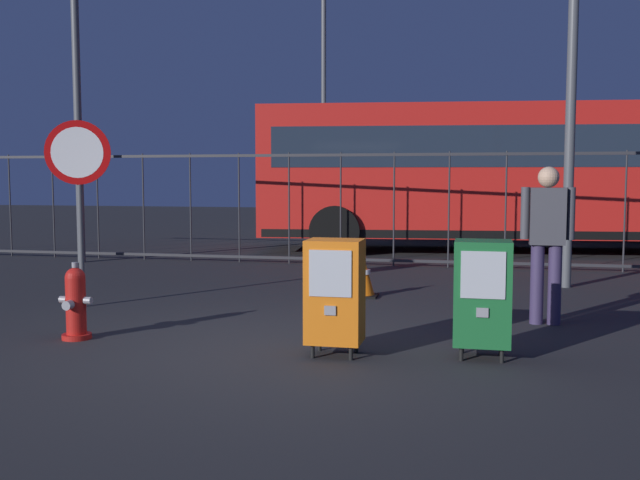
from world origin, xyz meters
name	(u,v)px	position (x,y,z in m)	size (l,w,h in m)	color
ground_plane	(260,349)	(0.00, 0.00, 0.00)	(60.00, 60.00, 0.00)	#262628
fire_hydrant	(76,303)	(-1.85, 0.01, 0.35)	(0.33, 0.32, 0.75)	red
newspaper_box_primary	(483,293)	(1.97, 0.09, 0.57)	(0.48, 0.42, 1.02)	black
newspaper_box_secondary	(335,291)	(0.72, -0.09, 0.57)	(0.48, 0.42, 1.02)	black
stop_sign	(79,174)	(-2.72, 1.60, 1.60)	(0.71, 0.31, 2.23)	#4C4F54
pedestrian	(547,235)	(2.64, 1.73, 0.95)	(0.55, 0.22, 1.67)	#382D51
traffic_cone	(364,277)	(0.48, 3.07, 0.26)	(0.36, 0.36, 0.53)	black
fence_barrier	(367,208)	(0.00, 6.44, 1.02)	(18.03, 0.04, 2.00)	#2D2D33
bus_near	(516,170)	(2.66, 9.44, 1.71)	(10.71, 3.69, 3.00)	red
bus_far	(559,171)	(3.94, 13.56, 1.71)	(10.59, 3.09, 3.00)	beige
street_light_near_left	(75,26)	(-5.20, 5.79, 4.26)	(0.32, 0.32, 7.38)	#4C4F54
street_light_near_right	(324,72)	(-2.52, 14.54, 4.57)	(0.32, 0.32, 7.99)	#4C4F54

